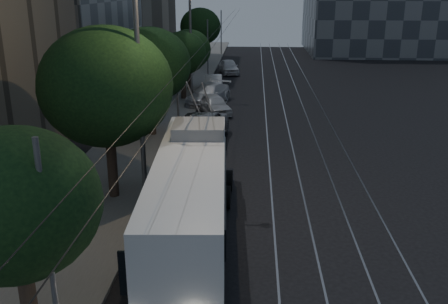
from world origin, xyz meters
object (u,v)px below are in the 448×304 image
trolleybus (191,193)px  car_white_a (215,104)px  streetlamp_near (149,52)px  streetlamp_far (195,28)px  pickup_silver (202,130)px  car_white_b (208,94)px  car_white_d (229,67)px  car_white_c (213,84)px

trolleybus → car_white_a: (-0.65, 19.12, -0.98)m
streetlamp_near → streetlamp_far: (-0.62, 21.12, -0.71)m
pickup_silver → streetlamp_near: size_ratio=0.56×
streetlamp_near → streetlamp_far: size_ratio=1.13×
car_white_a → car_white_b: size_ratio=0.76×
car_white_d → pickup_silver: bearing=-101.8°
trolleybus → car_white_a: size_ratio=2.98×
car_white_c → car_white_d: bearing=80.6°
car_white_a → car_white_c: car_white_c is taller
trolleybus → car_white_c: bearing=89.6°
trolleybus → pickup_silver: (-0.81, 11.57, -0.82)m
car_white_a → car_white_c: bearing=72.5°
car_white_b → pickup_silver: bearing=-68.3°
car_white_a → streetlamp_near: size_ratio=0.37×
streetlamp_far → streetlamp_near: bearing=-88.3°
car_white_d → trolleybus: bearing=-100.3°
car_white_b → streetlamp_near: (-0.47, -19.96, 5.83)m
car_white_c → streetlamp_far: size_ratio=0.45×
car_white_d → streetlamp_far: 14.65m
car_white_a → car_white_d: (0.14, 17.94, 0.06)m
car_white_b → car_white_c: 5.00m
car_white_b → car_white_d: bearing=105.1°
car_white_c → streetlamp_far: 6.54m
car_white_b → streetlamp_near: 20.80m
pickup_silver → streetlamp_far: 13.04m
car_white_a → streetlamp_near: 17.82m
car_white_a → streetlamp_far: bearing=90.2°
trolleybus → car_white_d: (-0.51, 37.06, -0.92)m
trolleybus → streetlamp_far: (-2.49, 23.48, 4.22)m
pickup_silver → streetlamp_near: 10.91m
car_white_d → streetlamp_far: (-1.98, -13.58, 5.15)m
car_white_a → streetlamp_far: 7.04m
trolleybus → pickup_silver: bearing=90.6°
car_white_c → streetlamp_near: 25.65m
pickup_silver → car_white_a: bearing=90.3°
car_white_b → car_white_c: bearing=108.6°
streetlamp_far → car_white_d: bearing=81.7°
streetlamp_near → streetlamp_far: bearing=91.7°
streetlamp_near → trolleybus: bearing=-51.6°
car_white_b → car_white_d: (0.89, 14.74, -0.02)m
trolleybus → streetlamp_near: streetlamp_near is taller
car_white_b → trolleybus: bearing=-67.9°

